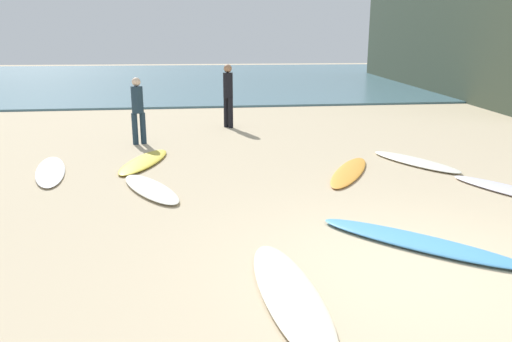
# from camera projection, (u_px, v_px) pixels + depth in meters

# --- Properties ---
(ground_plane) EXTENTS (120.00, 120.00, 0.00)m
(ground_plane) POSITION_uv_depth(u_px,v_px,m) (419.00, 275.00, 5.14)
(ground_plane) COLOR #C6B28E
(ocean_water) EXTENTS (120.00, 40.00, 0.08)m
(ocean_water) POSITION_uv_depth(u_px,v_px,m) (215.00, 76.00, 38.13)
(ocean_water) COLOR slate
(ocean_water) RESTS_ON ground_plane
(surfboard_0) EXTENTS (1.38, 2.29, 0.08)m
(surfboard_0) POSITION_uv_depth(u_px,v_px,m) (415.00, 161.00, 9.99)
(surfboard_0) COLOR white
(surfboard_0) RESTS_ON ground_plane
(surfboard_1) EXTENTS (1.20, 2.37, 0.08)m
(surfboard_1) POSITION_uv_depth(u_px,v_px,m) (144.00, 161.00, 10.00)
(surfboard_1) COLOR yellow
(surfboard_1) RESTS_ON ground_plane
(surfboard_2) EXTENTS (1.33, 2.08, 0.09)m
(surfboard_2) POSITION_uv_depth(u_px,v_px,m) (150.00, 188.00, 8.10)
(surfboard_2) COLOR silver
(surfboard_2) RESTS_ON ground_plane
(surfboard_4) EXTENTS (1.64, 2.39, 0.06)m
(surfboard_4) POSITION_uv_depth(u_px,v_px,m) (349.00, 172.00, 9.23)
(surfboard_4) COLOR #F49D34
(surfboard_4) RESTS_ON ground_plane
(surfboard_5) EXTENTS (0.67, 2.35, 0.07)m
(surfboard_5) POSITION_uv_depth(u_px,v_px,m) (289.00, 293.00, 4.71)
(surfboard_5) COLOR #F9E8C8
(surfboard_5) RESTS_ON ground_plane
(surfboard_6) EXTENTS (2.15, 2.17, 0.09)m
(surfboard_6) POSITION_uv_depth(u_px,v_px,m) (417.00, 242.00, 5.91)
(surfboard_6) COLOR #4C98D3
(surfboard_6) RESTS_ON ground_plane
(surfboard_8) EXTENTS (1.06, 2.56, 0.07)m
(surfboard_8) POSITION_uv_depth(u_px,v_px,m) (50.00, 171.00, 9.28)
(surfboard_8) COLOR white
(surfboard_8) RESTS_ON ground_plane
(beachgoer_near) EXTENTS (0.36, 0.36, 1.62)m
(beachgoer_near) POSITION_uv_depth(u_px,v_px,m) (138.00, 108.00, 11.74)
(beachgoer_near) COLOR #1E3342
(beachgoer_near) RESTS_ON ground_plane
(beachgoer_mid) EXTENTS (0.39, 0.39, 1.84)m
(beachgoer_mid) POSITION_uv_depth(u_px,v_px,m) (228.00, 92.00, 14.11)
(beachgoer_mid) COLOR black
(beachgoer_mid) RESTS_ON ground_plane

